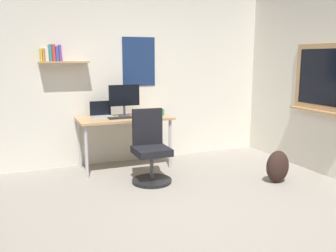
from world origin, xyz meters
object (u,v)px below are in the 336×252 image
at_px(keyboard, 121,118).
at_px(backpack, 278,167).
at_px(desk, 125,123).
at_px(office_chair, 150,151).
at_px(laptop, 101,113).
at_px(computer_mouse, 140,116).
at_px(coffee_mug, 162,112).
at_px(monitor_primary, 124,98).

height_order(keyboard, backpack, keyboard).
distance_m(desk, office_chair, 0.77).
distance_m(laptop, computer_mouse, 0.57).
xyz_separation_m(computer_mouse, coffee_mug, (0.36, 0.05, 0.03)).
xyz_separation_m(keyboard, backpack, (1.72, -1.32, -0.55)).
bearing_deg(keyboard, laptop, 135.17).
height_order(keyboard, coffee_mug, coffee_mug).
bearing_deg(backpack, monitor_primary, 137.13).
xyz_separation_m(office_chair, keyboard, (-0.21, 0.63, 0.36)).
bearing_deg(laptop, coffee_mug, -11.87).
height_order(laptop, computer_mouse, laptop).
bearing_deg(keyboard, office_chair, -71.85).
distance_m(laptop, monitor_primary, 0.40).
bearing_deg(laptop, computer_mouse, -24.41).
bearing_deg(office_chair, backpack, -24.43).
xyz_separation_m(desk, laptop, (-0.30, 0.15, 0.13)).
relative_size(computer_mouse, backpack, 0.24).
relative_size(laptop, coffee_mug, 3.37).
relative_size(laptop, monitor_primary, 0.67).
bearing_deg(office_chair, keyboard, 108.15).
xyz_separation_m(keyboard, coffee_mug, (0.64, 0.05, 0.04)).
relative_size(office_chair, coffee_mug, 10.33).
relative_size(desk, office_chair, 1.42).
relative_size(desk, keyboard, 3.63).
distance_m(keyboard, coffee_mug, 0.64).
relative_size(desk, computer_mouse, 12.93).
distance_m(keyboard, computer_mouse, 0.28).
xyz_separation_m(desk, monitor_primary, (0.03, 0.10, 0.35)).
height_order(monitor_primary, computer_mouse, monitor_primary).
bearing_deg(laptop, desk, -26.82).
bearing_deg(desk, office_chair, -78.89).
relative_size(office_chair, computer_mouse, 9.13).
bearing_deg(monitor_primary, desk, -107.80).
height_order(desk, monitor_primary, monitor_primary).
bearing_deg(keyboard, computer_mouse, -0.00).
distance_m(desk, keyboard, 0.14).
distance_m(desk, monitor_primary, 0.37).
height_order(laptop, monitor_primary, monitor_primary).
relative_size(desk, coffee_mug, 14.61).
bearing_deg(laptop, office_chair, -62.93).
height_order(laptop, backpack, laptop).
distance_m(monitor_primary, keyboard, 0.34).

